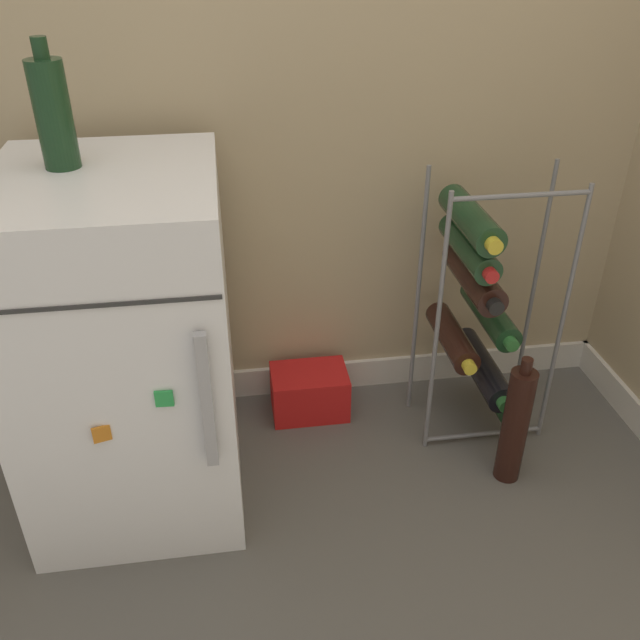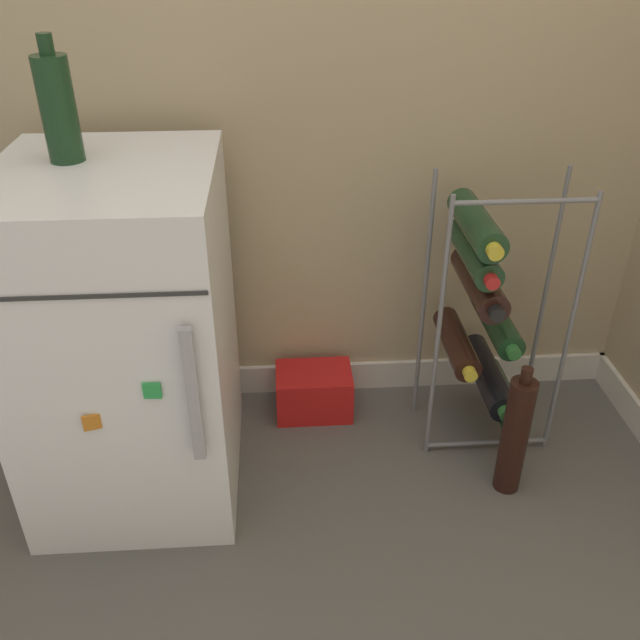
% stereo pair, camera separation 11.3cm
% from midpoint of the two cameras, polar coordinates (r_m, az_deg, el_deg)
% --- Properties ---
extents(ground_plane, '(14.00, 14.00, 0.00)m').
position_cam_midpoint_polar(ground_plane, '(1.67, 5.57, -18.80)').
color(ground_plane, '#56544F').
extents(mini_fridge, '(0.47, 0.57, 0.82)m').
position_cam_midpoint_polar(mini_fridge, '(1.64, -13.97, -1.57)').
color(mini_fridge, white).
rests_on(mini_fridge, ground_plane).
extents(wine_rack, '(0.34, 0.33, 0.74)m').
position_cam_midpoint_polar(wine_rack, '(1.81, 15.31, 0.27)').
color(wine_rack, slate).
rests_on(wine_rack, ground_plane).
extents(soda_box, '(0.22, 0.15, 0.14)m').
position_cam_midpoint_polar(soda_box, '(1.99, 1.11, -6.07)').
color(soda_box, red).
rests_on(soda_box, ground_plane).
extents(fridge_top_bottle, '(0.07, 0.07, 0.25)m').
position_cam_midpoint_polar(fridge_top_bottle, '(1.50, -19.13, 16.51)').
color(fridge_top_bottle, '#19381E').
rests_on(fridge_top_bottle, mini_fridge).
extents(loose_bottle_floor, '(0.07, 0.07, 0.37)m').
position_cam_midpoint_polar(loose_bottle_floor, '(1.77, 17.89, -9.28)').
color(loose_bottle_floor, black).
rests_on(loose_bottle_floor, ground_plane).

